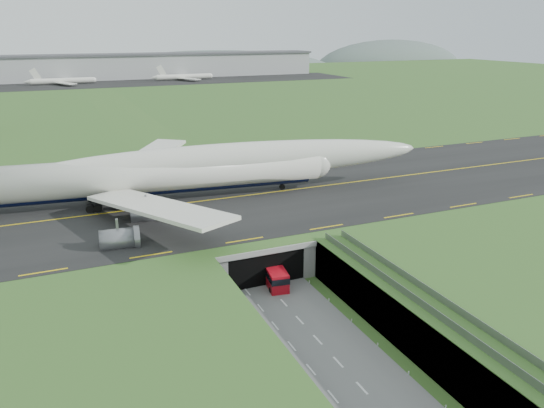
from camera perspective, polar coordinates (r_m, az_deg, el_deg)
name	(u,v)px	position (r m, az deg, el deg)	size (l,w,h in m)	color
ground	(290,311)	(73.28, 1.95, -11.42)	(900.00, 900.00, 0.00)	#356327
airfield_deck	(290,291)	(71.84, 1.97, -9.34)	(800.00, 800.00, 6.00)	gray
trench_road	(316,338)	(67.50, 4.73, -14.22)	(12.00, 75.00, 0.20)	slate
taxiway	(215,200)	(99.24, -6.11, 0.46)	(800.00, 44.00, 0.18)	black
tunnel_portal	(246,244)	(85.68, -2.78, -4.36)	(17.00, 22.30, 6.00)	gray
guideway	(456,329)	(62.46, 19.23, -12.58)	(3.00, 53.00, 7.05)	#A8A8A3
jumbo_jet	(176,171)	(99.09, -10.33, 3.52)	(97.49, 61.88, 20.60)	white
shuttle_tram	(275,276)	(79.16, 0.28, -7.70)	(3.70, 7.44, 2.92)	#B70C18
cargo_terminal	(86,67)	(358.64, -19.39, 13.73)	(320.00, 67.00, 15.60)	#B2B2B2
distant_hills	(151,77)	(497.68, -12.86, 13.21)	(700.00, 91.00, 60.00)	#53645F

